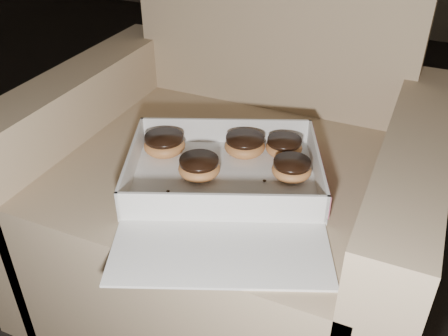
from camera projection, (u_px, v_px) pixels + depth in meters
name	position (u px, v px, depth m)	size (l,w,h in m)	color
armchair	(234.00, 189.00, 1.23)	(0.90, 0.76, 0.94)	tan
bakery_box	(225.00, 185.00, 1.00)	(0.53, 0.56, 0.07)	white
donut_a	(292.00, 169.00, 1.02)	(0.08, 0.08, 0.04)	#C07A43
donut_b	(245.00, 145.00, 1.10)	(0.09, 0.09, 0.05)	#C07A43
donut_c	(199.00, 167.00, 1.03)	(0.09, 0.09, 0.04)	#C07A43
donut_d	(164.00, 144.00, 1.10)	(0.09, 0.09, 0.05)	#C07A43
donut_e	(284.00, 146.00, 1.10)	(0.08, 0.08, 0.04)	#C07A43
crumb_a	(264.00, 181.00, 1.02)	(0.01, 0.01, 0.00)	black
crumb_b	(260.00, 212.00, 0.94)	(0.01, 0.01, 0.00)	black
crumb_c	(168.00, 191.00, 0.99)	(0.01, 0.01, 0.00)	black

